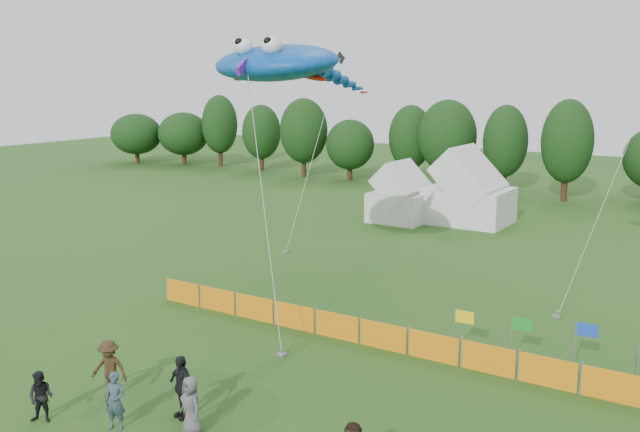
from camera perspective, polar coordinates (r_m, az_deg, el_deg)
The scene contains 14 objects.
ground at distance 21.67m, azimuth -8.95°, elevation -16.30°, with size 160.00×160.00×0.00m, color #234C16.
treeline at distance 60.51m, azimuth 21.75°, elevation 4.94°, with size 104.57×8.78×8.36m.
tent_left at distance 49.44m, azimuth 6.49°, elevation 1.51°, with size 3.79×3.79×3.34m.
tent_right at distance 49.59m, azimuth 11.77°, elevation 1.73°, with size 5.61×4.49×3.96m.
barrier_fence at distance 27.19m, azimuth 3.19°, elevation -9.17°, with size 19.90×0.06×1.00m.
flag_row at distance 25.19m, azimuth 19.95°, elevation -9.66°, with size 8.73×0.77×1.91m.
spectator_a at distance 21.74m, azimuth -16.06°, elevation -14.03°, with size 0.62×0.41×1.70m, color #324554.
spectator_b at distance 22.84m, azimuth -21.42°, elevation -13.33°, with size 0.75×0.58×1.54m, color black.
spectator_c at distance 23.76m, azimuth -16.51°, elevation -11.63°, with size 1.20×0.69×1.85m, color #362515.
spectator_d at distance 21.91m, azimuth -11.01°, elevation -13.26°, with size 1.13×0.47×1.92m, color black.
spectator_e at distance 21.00m, azimuth -10.29°, elevation -14.69°, with size 0.83×0.54×1.70m, color #525358.
stingray_kite at distance 29.72m, azimuth -3.04°, elevation 12.08°, with size 6.25×11.72×11.45m.
small_kite_white at distance 33.39m, azimuth 22.97°, elevation 4.18°, with size 2.79×5.47×9.95m.
small_kite_dark at distance 42.04m, azimuth -0.26°, elevation 5.91°, with size 0.93×5.55×11.37m.
Camera 1 is at (12.95, -14.23, 9.96)m, focal length 40.00 mm.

